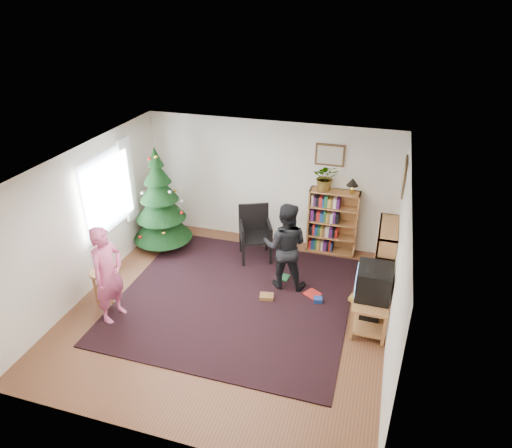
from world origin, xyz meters
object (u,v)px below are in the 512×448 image
(person_by_chair, at_px, (285,246))
(picture_right, at_px, (404,177))
(bookshelf_back, at_px, (333,221))
(stool, at_px, (102,279))
(table_lamp, at_px, (353,183))
(bookshelf_right, at_px, (384,260))
(person_standing, at_px, (108,275))
(armchair, at_px, (257,230))
(tv_stand, at_px, (370,307))
(crt_tv, at_px, (374,282))
(picture_back, at_px, (330,155))
(christmas_tree, at_px, (160,207))
(potted_plant, at_px, (326,177))

(person_by_chair, bearing_deg, picture_right, -160.22)
(bookshelf_back, height_order, stool, bookshelf_back)
(table_lamp, bearing_deg, stool, -143.06)
(bookshelf_right, bearing_deg, person_standing, 114.97)
(armchair, bearing_deg, tv_stand, -57.09)
(crt_tv, relative_size, person_by_chair, 0.35)
(bookshelf_right, bearing_deg, table_lamp, 31.82)
(picture_right, relative_size, bookshelf_back, 0.46)
(bookshelf_right, bearing_deg, person_by_chair, 98.63)
(picture_back, height_order, christmas_tree, picture_back)
(picture_back, bearing_deg, picture_right, -28.69)
(picture_right, relative_size, stool, 0.98)
(bookshelf_right, bearing_deg, stool, 109.97)
(christmas_tree, xyz_separation_m, tv_stand, (4.17, -1.26, -0.55))
(picture_back, xyz_separation_m, bookshelf_right, (1.19, -1.30, -1.29))
(potted_plant, bearing_deg, armchair, -152.84)
(christmas_tree, bearing_deg, bookshelf_right, -4.92)
(christmas_tree, bearing_deg, picture_back, 16.68)
(table_lamp, bearing_deg, bookshelf_right, -58.18)
(christmas_tree, relative_size, person_by_chair, 1.33)
(person_by_chair, bearing_deg, potted_plant, -111.39)
(armchair, bearing_deg, picture_back, 7.32)
(christmas_tree, bearing_deg, picture_right, 2.64)
(bookshelf_back, xyz_separation_m, person_standing, (-3.01, -3.04, 0.15))
(table_lamp, bearing_deg, tv_stand, -73.67)
(bookshelf_right, relative_size, table_lamp, 4.38)
(picture_back, xyz_separation_m, bookshelf_back, (0.17, -0.14, -1.29))
(stool, bearing_deg, bookshelf_right, 19.97)
(bookshelf_back, bearing_deg, table_lamp, 0.00)
(person_by_chair, height_order, table_lamp, table_lamp)
(stool, bearing_deg, picture_back, 42.12)
(bookshelf_right, xyz_separation_m, potted_plant, (-1.22, 1.16, 0.89))
(picture_right, relative_size, armchair, 0.57)
(person_by_chair, bearing_deg, table_lamp, -127.99)
(crt_tv, height_order, person_standing, person_standing)
(bookshelf_back, bearing_deg, tv_stand, -66.30)
(picture_right, relative_size, person_by_chair, 0.38)
(bookshelf_right, bearing_deg, christmas_tree, 85.08)
(stool, bearing_deg, table_lamp, 36.94)
(picture_back, height_order, person_standing, picture_back)
(bookshelf_right, height_order, armchair, bookshelf_right)
(bookshelf_back, relative_size, armchair, 1.24)
(stool, bearing_deg, crt_tv, 9.37)
(bookshelf_right, height_order, person_by_chair, person_by_chair)
(picture_back, height_order, stool, picture_back)
(tv_stand, relative_size, table_lamp, 3.21)
(crt_tv, relative_size, table_lamp, 1.87)
(tv_stand, bearing_deg, armchair, 147.10)
(potted_plant, bearing_deg, bookshelf_back, 0.00)
(picture_back, height_order, bookshelf_back, picture_back)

